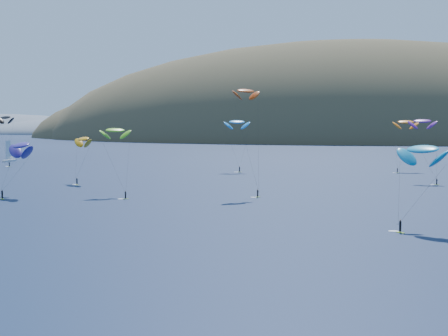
% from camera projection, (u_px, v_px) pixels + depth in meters
% --- Properties ---
extents(island, '(730.00, 300.00, 210.00)m').
position_uv_depth(island, '(362.00, 150.00, 592.33)').
color(island, '#3D3526').
rests_on(island, ground).
extents(headland, '(460.00, 250.00, 60.00)m').
position_uv_depth(headland, '(7.00, 135.00, 874.70)').
color(headland, slate).
rests_on(headland, ground).
extents(sailboat, '(8.66, 7.42, 10.52)m').
position_uv_depth(sailboat, '(9.00, 159.00, 279.05)').
color(sailboat, white).
rests_on(sailboat, ground).
extents(kitesurfer_1, '(8.91, 11.35, 15.41)m').
position_uv_depth(kitesurfer_1, '(83.00, 139.00, 184.88)').
color(kitesurfer_1, '#92C616').
rests_on(kitesurfer_1, ground).
extents(kitesurfer_3, '(10.82, 13.20, 18.23)m').
position_uv_depth(kitesurfer_3, '(115.00, 130.00, 156.76)').
color(kitesurfer_3, '#92C616').
rests_on(kitesurfer_3, ground).
extents(kitesurfer_4, '(9.72, 8.12, 20.40)m').
position_uv_depth(kitesurfer_4, '(237.00, 122.00, 226.06)').
color(kitesurfer_4, '#92C616').
rests_on(kitesurfer_4, ground).
extents(kitesurfer_5, '(10.17, 11.02, 16.51)m').
position_uv_depth(kitesurfer_5, '(423.00, 149.00, 107.29)').
color(kitesurfer_5, '#92C616').
rests_on(kitesurfer_5, ground).
extents(kitesurfer_6, '(8.33, 11.80, 20.61)m').
position_uv_depth(kitesurfer_6, '(422.00, 121.00, 188.28)').
color(kitesurfer_6, '#92C616').
rests_on(kitesurfer_6, ground).
extents(kitesurfer_9, '(8.68, 10.60, 28.09)m').
position_uv_depth(kitesurfer_9, '(246.00, 91.00, 156.00)').
color(kitesurfer_9, '#92C616').
rests_on(kitesurfer_9, ground).
extents(kitesurfer_10, '(11.54, 14.31, 15.49)m').
position_uv_depth(kitesurfer_10, '(21.00, 145.00, 154.60)').
color(kitesurfer_10, '#92C616').
rests_on(kitesurfer_10, ground).
extents(kitesurfer_11, '(9.37, 14.42, 20.38)m').
position_uv_depth(kitesurfer_11, '(406.00, 122.00, 228.58)').
color(kitesurfer_11, '#92C616').
rests_on(kitesurfer_11, ground).
extents(kitesurfer_12, '(9.28, 6.28, 21.96)m').
position_uv_depth(kitesurfer_12, '(6.00, 118.00, 249.55)').
color(kitesurfer_12, '#92C616').
rests_on(kitesurfer_12, ground).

